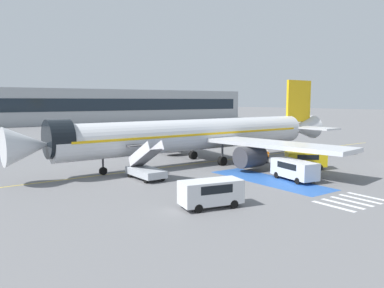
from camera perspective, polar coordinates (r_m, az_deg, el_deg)
The scene contains 19 objects.
ground_plane at distance 45.64m, azimuth -1.12°, elevation -3.25°, with size 600.00×600.00×0.00m, color slate.
apron_leadline_yellow at distance 46.93m, azimuth 0.68°, elevation -2.97°, with size 0.20×79.26×0.01m, color gold.
apron_stand_patch_blue at distance 37.98m, azimuth 11.62°, elevation -5.41°, with size 4.18×13.33×0.01m, color #2856A8.
apron_walkway_bar_0 at distance 30.14m, azimuth 20.71°, elevation -8.87°, with size 0.44×3.60×0.01m, color silver.
apron_walkway_bar_1 at distance 31.12m, azimuth 21.96°, elevation -8.44°, with size 0.44×3.60×0.01m, color silver.
apron_walkway_bar_2 at distance 32.11m, azimuth 23.12°, elevation -8.03°, with size 0.44×3.60×0.01m, color silver.
apron_walkway_bar_3 at distance 33.11m, azimuth 24.21°, elevation -7.65°, with size 0.44×3.60×0.01m, color silver.
apron_walkway_bar_4 at distance 34.13m, azimuth 25.24°, elevation -7.28°, with size 0.44×3.60×0.01m, color silver.
airliner at distance 46.89m, azimuth 1.37°, elevation 1.43°, with size 45.19×36.81×10.91m.
boarding_stairs_forward at distance 37.88m, azimuth -7.09°, elevation -3.82°, with size 2.24×5.25×4.05m.
fuel_tanker at distance 73.26m, azimuth -5.58°, elevation 1.81°, with size 9.99×3.21×3.38m.
service_van_0 at distance 45.30m, azimuth 16.93°, elevation -2.14°, with size 4.76×4.31×1.90m.
service_van_2 at distance 27.69m, azimuth 2.90°, elevation -7.19°, with size 4.90×2.89×2.04m.
service_van_3 at distance 38.25m, azimuth 15.33°, elevation -3.60°, with size 2.84×5.35×1.98m.
ground_crew_0 at distance 47.82m, azimuth 11.42°, elevation -1.79°, with size 0.47×0.47×1.64m.
ground_crew_1 at distance 47.89m, azimuth 8.02°, elevation -1.69°, with size 0.45×0.26×1.67m.
traffic_cone_0 at distance 36.24m, azimuth 3.10°, elevation -5.47°, with size 0.44×0.44×0.49m.
traffic_cone_1 at distance 53.15m, azimuth 17.66°, elevation -1.83°, with size 0.54×0.54×0.60m.
terminal_building at distance 132.39m, azimuth -17.71°, elevation 5.47°, with size 138.60×12.10×11.68m.
Camera 1 is at (-25.40, -37.10, 7.85)m, focal length 35.00 mm.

